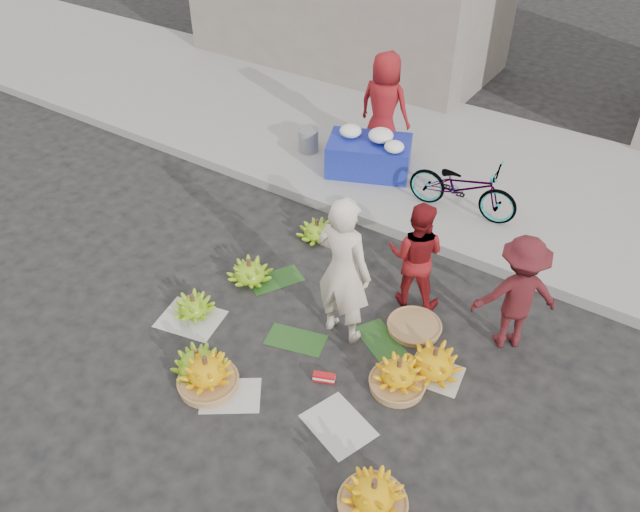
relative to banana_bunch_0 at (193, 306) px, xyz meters
The scene contains 22 objects.
ground 1.42m from the banana_bunch_0, 21.03° to the left, with size 80.00×80.00×0.00m, color black.
curb 3.01m from the banana_bunch_0, 63.98° to the left, with size 40.00×0.25×0.15m, color gray.
sidewalk 4.99m from the banana_bunch_0, 74.63° to the left, with size 40.00×4.00×0.12m, color gray.
newspaper_scatter 1.36m from the banana_bunch_0, 12.45° to the right, with size 3.20×1.80×0.00m, color beige, non-canonical shape.
banana_leaves 1.42m from the banana_bunch_0, 30.10° to the left, with size 2.00×1.00×0.00m, color #1C4517, non-canonical shape.
banana_bunch_0 is the anchor object (origin of this frame).
banana_bunch_1 0.94m from the banana_bunch_0, 43.97° to the right, with size 0.62×0.62×0.36m.
banana_bunch_2 1.11m from the banana_bunch_0, 40.02° to the right, with size 0.61×0.61×0.43m.
banana_bunch_3 3.07m from the banana_bunch_0, 18.03° to the right, with size 0.58×0.58×0.41m.
banana_bunch_4 2.49m from the banana_bunch_0, ahead, with size 0.56×0.56×0.40m.
banana_bunch_5 2.78m from the banana_bunch_0, 14.96° to the left, with size 0.69×0.69×0.36m.
banana_bunch_6 0.84m from the banana_bunch_0, 78.10° to the left, with size 0.67×0.67×0.33m.
banana_bunch_7 2.04m from the banana_bunch_0, 79.60° to the left, with size 0.53×0.53×0.31m.
basket_spare 2.53m from the banana_bunch_0, 27.96° to the left, with size 0.59×0.59×0.07m, color #986C40.
incense_stack 1.80m from the banana_bunch_0, ahead, with size 0.23×0.07×0.09m, color red.
vendor_cream 1.89m from the banana_bunch_0, 24.08° to the left, with size 0.65×0.43×1.78m, color beige.
vendor_red 2.61m from the banana_bunch_0, 39.09° to the left, with size 0.66×0.51×1.35m, color maroon.
man_striped 3.58m from the banana_bunch_0, 26.65° to the left, with size 0.90×0.52×1.39m, color maroon.
flower_table 3.76m from the banana_bunch_0, 87.64° to the left, with size 1.42×1.17×0.71m.
grey_bucket 3.89m from the banana_bunch_0, 104.49° to the left, with size 0.32×0.32×0.36m, color slate.
flower_vendor 4.34m from the banana_bunch_0, 88.91° to the left, with size 0.82×0.53×1.67m, color maroon.
bicycle 3.93m from the banana_bunch_0, 63.26° to the left, with size 1.53×0.53×0.80m, color gray.
Camera 1 is at (2.80, -4.08, 5.02)m, focal length 35.00 mm.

